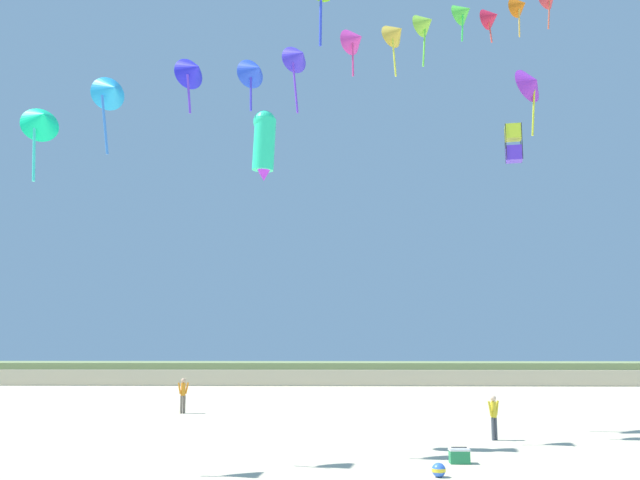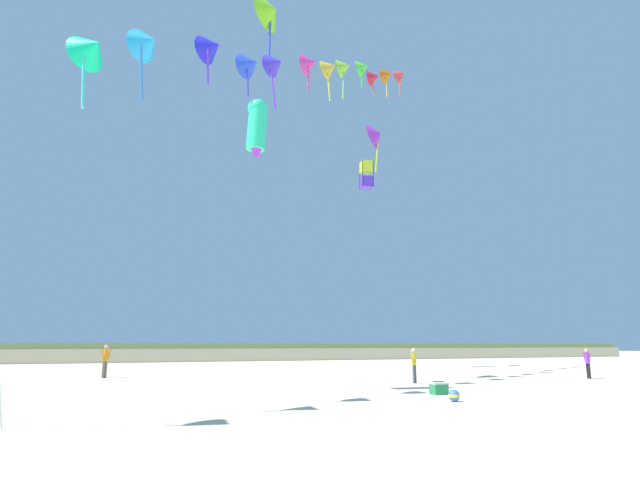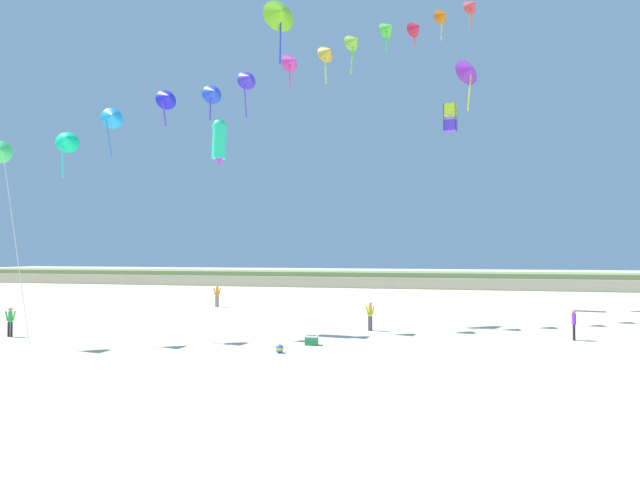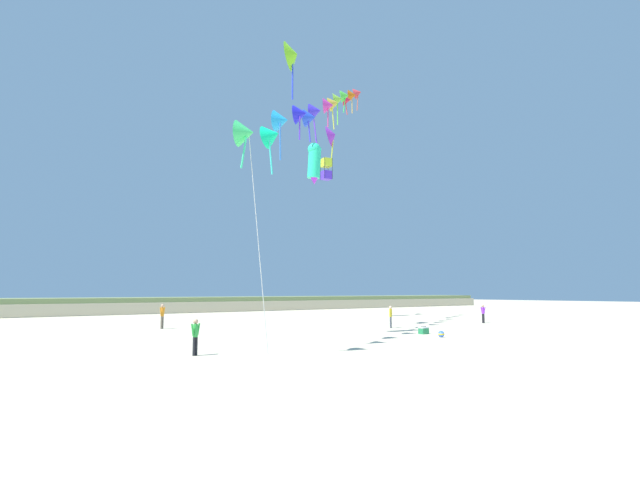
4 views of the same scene
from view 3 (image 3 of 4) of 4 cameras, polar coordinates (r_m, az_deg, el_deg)
name	(u,v)px [view 3 (image 3 of 4)]	position (r m, az deg, el deg)	size (l,w,h in m)	color
ground_plane	(231,369)	(19.21, -10.14, -14.33)	(240.00, 240.00, 0.00)	beige
dune_ridge	(376,279)	(64.93, 6.40, -4.44)	(120.00, 8.72, 1.89)	beige
person_near_left	(217,294)	(40.66, -11.69, -6.09)	(0.54, 0.43, 1.73)	#726656
person_near_right	(574,322)	(27.72, 27.02, -8.37)	(0.21, 0.54, 1.53)	black
person_mid_center	(370,314)	(27.92, 5.75, -8.42)	(0.50, 0.38, 1.58)	#474C56
person_far_left	(10,320)	(30.25, -31.90, -7.75)	(0.51, 0.27, 1.49)	black
kite_banner_string	(289,64)	(32.04, -3.62, 19.46)	(24.24, 19.67, 23.18)	#3CDF6F
large_kite_low_lead	(280,13)	(36.15, -4.55, 24.40)	(2.34, 2.21, 4.56)	#89E922
large_kite_mid_trail	(219,140)	(29.01, -11.43, 11.10)	(1.13, 1.09, 2.61)	#29EEA6
large_kite_high_solo	(450,118)	(42.45, 14.67, 13.35)	(1.10, 1.10, 2.19)	#5330D8
large_kite_outer_drift	(469,70)	(44.69, 16.69, 18.11)	(2.56, 2.41, 4.53)	purple
beach_cooler	(311,340)	(23.64, -0.98, -11.40)	(0.58, 0.41, 0.46)	#23844C
beach_ball	(279,349)	(21.91, -4.66, -12.27)	(0.36, 0.36, 0.36)	blue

